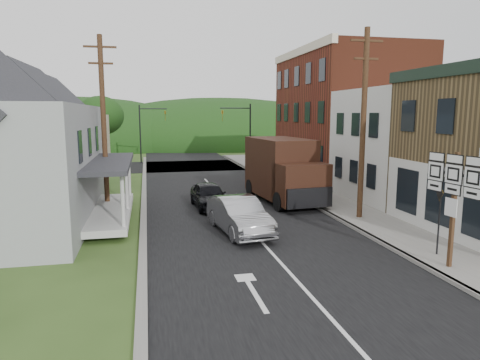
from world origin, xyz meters
TOP-DOWN VIEW (x-y plane):
  - ground at (0.00, 0.00)m, footprint 120.00×120.00m
  - road at (0.00, 10.00)m, footprint 9.00×90.00m
  - cross_road at (0.00, 27.00)m, footprint 60.00×9.00m
  - sidewalk_right at (5.90, 8.00)m, footprint 2.80×55.00m
  - curb_right at (4.55, 8.00)m, footprint 0.20×55.00m
  - curb_left at (-4.65, 8.00)m, footprint 0.30×55.00m
  - storefront_white at (11.30, 7.50)m, footprint 8.00×7.00m
  - storefront_red at (11.30, 17.00)m, footprint 8.00×12.00m
  - house_blue at (-11.00, 17.00)m, footprint 7.14×8.16m
  - house_cream at (-11.50, 26.00)m, footprint 7.14×8.16m
  - utility_pole_right at (5.60, 3.50)m, footprint 1.60×0.26m
  - utility_pole_left at (-6.50, 8.00)m, footprint 1.60×0.26m
  - traffic_signal_right at (4.30, 23.50)m, footprint 2.87×0.20m
  - traffic_signal_left at (-4.30, 30.50)m, footprint 2.87×0.20m
  - tree_left_d at (-9.00, 32.00)m, footprint 4.80×4.80m
  - forested_ridge at (0.00, 55.00)m, footprint 90.00×30.00m
  - silver_sedan at (-0.60, 2.47)m, footprint 2.25×4.86m
  - dark_sedan at (-1.15, 7.65)m, footprint 1.89×4.16m
  - delivery_van at (3.33, 8.40)m, footprint 3.24×6.78m
  - route_sign_cluster at (5.13, -3.40)m, footprint 0.32×2.14m
  - warning_sign at (5.59, -2.21)m, footprint 0.26×0.69m

SIDE VIEW (x-z plane):
  - ground at x=0.00m, z-range 0.00..0.00m
  - road at x=0.00m, z-range -0.01..0.01m
  - cross_road at x=0.00m, z-range -0.01..0.01m
  - forested_ridge at x=0.00m, z-range -8.00..8.00m
  - curb_left at x=-4.65m, z-range 0.00..0.12m
  - sidewalk_right at x=5.90m, z-range 0.00..0.15m
  - curb_right at x=4.55m, z-range 0.00..0.15m
  - dark_sedan at x=-1.15m, z-range 0.00..1.38m
  - silver_sedan at x=-0.60m, z-range 0.00..1.54m
  - warning_sign at x=5.59m, z-range 0.51..3.14m
  - delivery_van at x=3.33m, z-range 0.02..3.69m
  - route_sign_cluster at x=5.13m, z-range 0.71..4.46m
  - storefront_white at x=11.30m, z-range 0.00..6.50m
  - house_blue at x=-11.00m, z-range 0.05..7.33m
  - house_cream at x=-11.50m, z-range 0.05..7.33m
  - traffic_signal_right at x=4.30m, z-range 0.76..6.76m
  - traffic_signal_left at x=-4.30m, z-range 0.76..6.76m
  - utility_pole_right at x=5.60m, z-range 0.16..9.16m
  - utility_pole_left at x=-6.50m, z-range 0.16..9.16m
  - tree_left_d at x=-9.00m, z-range 1.41..8.35m
  - storefront_red at x=11.30m, z-range 0.00..10.00m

